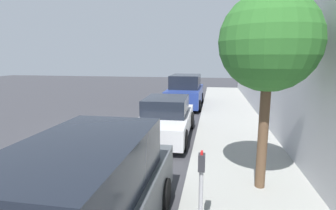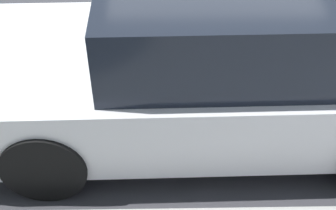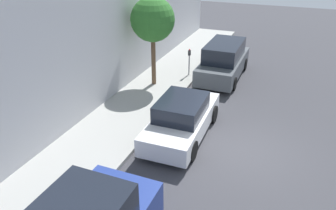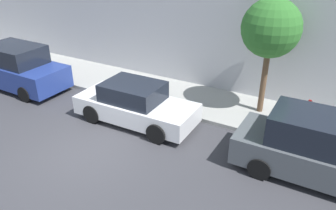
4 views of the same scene
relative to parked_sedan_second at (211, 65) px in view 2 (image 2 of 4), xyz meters
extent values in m
plane|color=#38383D|center=(-2.34, 0.18, -0.72)|extent=(60.00, 60.00, 0.00)
cube|color=silver|center=(0.00, -0.03, -0.16)|extent=(1.87, 4.53, 0.68)
cube|color=black|center=(0.00, 0.07, 0.50)|extent=(1.62, 2.13, 0.64)
cylinder|color=black|center=(-0.85, 1.37, -0.37)|extent=(0.22, 0.71, 0.71)
cylinder|color=black|center=(-0.85, -1.42, -0.37)|extent=(0.22, 0.71, 0.71)
cylinder|color=black|center=(0.85, -1.42, -0.37)|extent=(0.22, 0.71, 0.71)
camera|label=1|loc=(1.76, -9.69, 2.34)|focal=28.00mm
camera|label=2|loc=(3.47, -0.45, 2.50)|focal=50.00mm
camera|label=3|loc=(-3.48, 10.13, 5.98)|focal=35.00mm
camera|label=4|loc=(-8.73, -6.34, 5.38)|focal=35.00mm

